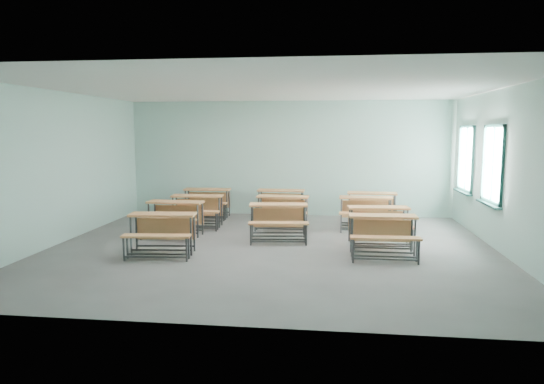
% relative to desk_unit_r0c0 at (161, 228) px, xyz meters
% --- Properties ---
extents(room, '(9.04, 8.04, 3.24)m').
position_rel_desk_unit_r0c0_xyz_m(room, '(2.11, 0.80, 1.07)').
color(room, slate).
rests_on(room, ground).
extents(desk_unit_r0c0, '(1.33, 0.96, 0.79)m').
position_rel_desk_unit_r0c0_xyz_m(desk_unit_r0c0, '(0.00, 0.00, 0.00)').
color(desk_unit_r0c0, '#CE824A').
rests_on(desk_unit_r0c0, ground).
extents(desk_unit_r0c2, '(1.27, 0.86, 0.79)m').
position_rel_desk_unit_r0c0_xyz_m(desk_unit_r0c2, '(4.20, 0.34, 0.00)').
color(desk_unit_r0c2, '#CE824A').
rests_on(desk_unit_r0c2, ground).
extents(desk_unit_r1c0, '(1.30, 0.91, 0.79)m').
position_rel_desk_unit_r0c0_xyz_m(desk_unit_r1c0, '(-0.29, 1.61, 0.00)').
color(desk_unit_r1c0, '#CE824A').
rests_on(desk_unit_r1c0, ground).
extents(desk_unit_r1c1, '(1.35, 0.98, 0.79)m').
position_rel_desk_unit_r0c0_xyz_m(desk_unit_r1c1, '(2.09, 1.50, 0.00)').
color(desk_unit_r1c1, '#CE824A').
rests_on(desk_unit_r1c1, ground).
extents(desk_unit_r1c2, '(1.33, 0.95, 0.79)m').
position_rel_desk_unit_r0c0_xyz_m(desk_unit_r1c2, '(4.23, 1.36, 0.00)').
color(desk_unit_r1c2, '#CE824A').
rests_on(desk_unit_r1c2, ground).
extents(desk_unit_r2c0, '(1.30, 0.91, 0.79)m').
position_rel_desk_unit_r0c0_xyz_m(desk_unit_r2c0, '(-0.07, 2.71, 0.00)').
color(desk_unit_r2c0, '#CE824A').
rests_on(desk_unit_r2c0, ground).
extents(desk_unit_r2c1, '(1.29, 0.89, 0.79)m').
position_rel_desk_unit_r0c0_xyz_m(desk_unit_r2c1, '(2.04, 2.82, 0.00)').
color(desk_unit_r2c1, '#CE824A').
rests_on(desk_unit_r2c1, ground).
extents(desk_unit_r2c2, '(1.28, 0.87, 0.79)m').
position_rel_desk_unit_r0c0_xyz_m(desk_unit_r2c2, '(4.05, 2.89, 0.00)').
color(desk_unit_r2c2, '#CE824A').
rests_on(desk_unit_r2c2, ground).
extents(desk_unit_r3c0, '(1.28, 0.88, 0.79)m').
position_rel_desk_unit_r0c0_xyz_m(desk_unit_r3c0, '(-0.17, 4.05, 0.00)').
color(desk_unit_r3c0, '#CE824A').
rests_on(desk_unit_r3c0, ground).
extents(desk_unit_r3c1, '(1.28, 0.88, 0.79)m').
position_rel_desk_unit_r0c0_xyz_m(desk_unit_r3c1, '(1.87, 4.06, 0.00)').
color(desk_unit_r3c1, '#CE824A').
rests_on(desk_unit_r3c1, ground).
extents(desk_unit_r3c2, '(1.30, 0.91, 0.79)m').
position_rel_desk_unit_r0c0_xyz_m(desk_unit_r3c2, '(4.27, 3.77, 0.00)').
color(desk_unit_r3c2, '#CE824A').
rests_on(desk_unit_r3c2, ground).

